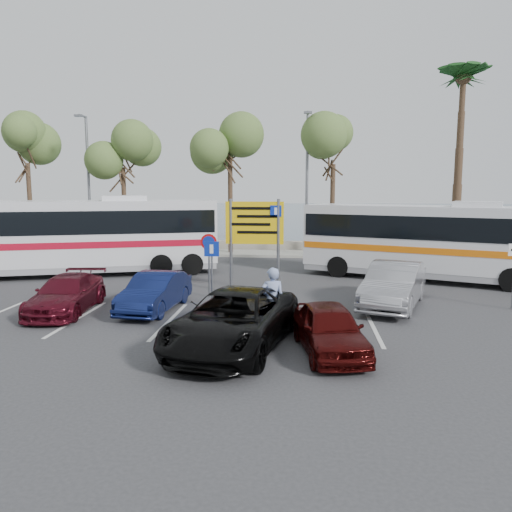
# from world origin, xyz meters

# --- Properties ---
(ground) EXTENTS (120.00, 120.00, 0.00)m
(ground) POSITION_xyz_m (0.00, 0.00, 0.00)
(ground) COLOR #333235
(ground) RESTS_ON ground
(kerb_strip) EXTENTS (44.00, 2.40, 0.15)m
(kerb_strip) POSITION_xyz_m (0.00, 14.00, 0.07)
(kerb_strip) COLOR #9B998D
(kerb_strip) RESTS_ON ground
(seawall) EXTENTS (48.00, 0.80, 0.60)m
(seawall) POSITION_xyz_m (0.00, 16.00, 0.30)
(seawall) COLOR gray
(seawall) RESTS_ON ground
(sea) EXTENTS (140.00, 140.00, 0.00)m
(sea) POSITION_xyz_m (0.00, 60.00, 0.01)
(sea) COLOR #3E5864
(sea) RESTS_ON ground
(tree_far_left) EXTENTS (3.20, 3.20, 7.60)m
(tree_far_left) POSITION_xyz_m (-14.00, 14.00, 6.33)
(tree_far_left) COLOR #382619
(tree_far_left) RESTS_ON kerb_strip
(tree_left) EXTENTS (3.20, 3.20, 7.20)m
(tree_left) POSITION_xyz_m (-8.00, 14.00, 6.00)
(tree_left) COLOR #382619
(tree_left) RESTS_ON kerb_strip
(tree_mid) EXTENTS (3.20, 3.20, 8.00)m
(tree_mid) POSITION_xyz_m (-1.50, 14.00, 6.65)
(tree_mid) COLOR #382619
(tree_mid) RESTS_ON kerb_strip
(tree_right) EXTENTS (3.20, 3.20, 7.40)m
(tree_right) POSITION_xyz_m (4.50, 14.00, 6.17)
(tree_right) COLOR #382619
(tree_right) RESTS_ON kerb_strip
(palm_tree) EXTENTS (4.80, 4.80, 11.20)m
(palm_tree) POSITION_xyz_m (11.50, 14.00, 9.87)
(palm_tree) COLOR #382619
(palm_tree) RESTS_ON kerb_strip
(street_lamp_left) EXTENTS (0.45, 1.15, 8.01)m
(street_lamp_left) POSITION_xyz_m (-10.00, 13.52, 4.60)
(street_lamp_left) COLOR slate
(street_lamp_left) RESTS_ON kerb_strip
(street_lamp_right) EXTENTS (0.45, 1.15, 8.01)m
(street_lamp_right) POSITION_xyz_m (3.00, 13.52, 4.60)
(street_lamp_right) COLOR slate
(street_lamp_right) RESTS_ON kerb_strip
(direction_sign) EXTENTS (2.20, 0.12, 3.60)m
(direction_sign) POSITION_xyz_m (1.00, 3.20, 2.43)
(direction_sign) COLOR slate
(direction_sign) RESTS_ON ground
(sign_no_stop) EXTENTS (0.60, 0.08, 2.35)m
(sign_no_stop) POSITION_xyz_m (-0.60, 2.38, 1.58)
(sign_no_stop) COLOR slate
(sign_no_stop) RESTS_ON ground
(sign_parking) EXTENTS (0.50, 0.07, 2.25)m
(sign_parking) POSITION_xyz_m (-0.20, 0.79, 1.47)
(sign_parking) COLOR slate
(sign_parking) RESTS_ON ground
(lane_markings) EXTENTS (12.02, 4.20, 0.01)m
(lane_markings) POSITION_xyz_m (-1.14, -1.00, 0.00)
(lane_markings) COLOR silver
(lane_markings) RESTS_ON ground
(coach_bus_left) EXTENTS (11.90, 5.99, 3.65)m
(coach_bus_left) POSITION_xyz_m (-7.06, 6.50, 1.69)
(coach_bus_left) COLOR silver
(coach_bus_left) RESTS_ON ground
(coach_bus_right) EXTENTS (11.16, 6.30, 3.45)m
(coach_bus_right) POSITION_xyz_m (8.41, 6.50, 1.60)
(coach_bus_right) COLOR silver
(coach_bus_right) RESTS_ON ground
(car_blue) EXTENTS (1.66, 3.88, 1.24)m
(car_blue) POSITION_xyz_m (-2.00, 0.23, 0.62)
(car_blue) COLOR #101A4B
(car_blue) RESTS_ON ground
(car_maroon) EXTENTS (1.98, 4.19, 1.18)m
(car_maroon) POSITION_xyz_m (-4.81, -0.24, 0.59)
(car_maroon) COLOR #530D1B
(car_maroon) RESTS_ON ground
(car_red) EXTENTS (2.06, 3.77, 1.22)m
(car_red) POSITION_xyz_m (3.51, -3.50, 0.61)
(car_red) COLOR #3E0908
(car_red) RESTS_ON ground
(suv_black) EXTENTS (3.39, 5.59, 1.45)m
(suv_black) POSITION_xyz_m (1.11, -3.34, 0.73)
(suv_black) COLOR black
(suv_black) RESTS_ON ground
(car_silver_b) EXTENTS (3.01, 4.82, 1.50)m
(car_silver_b) POSITION_xyz_m (5.91, 1.50, 0.75)
(car_silver_b) COLOR #95959A
(car_silver_b) RESTS_ON ground
(pedestrian_near) EXTENTS (0.77, 0.59, 1.87)m
(pedestrian_near) POSITION_xyz_m (2.00, -2.00, 0.93)
(pedestrian_near) COLOR #8799C5
(pedestrian_near) RESTS_ON ground
(pedestrian_far) EXTENTS (1.08, 1.13, 1.84)m
(pedestrian_far) POSITION_xyz_m (7.89, 6.45, 0.92)
(pedestrian_far) COLOR #35394F
(pedestrian_far) RESTS_ON ground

